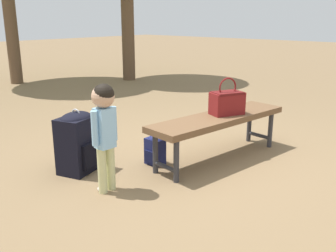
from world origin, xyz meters
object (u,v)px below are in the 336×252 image
child_standing (104,121)px  backpack_large (78,141)px  handbag (227,102)px  park_bench (219,121)px  backpack_small (155,150)px

child_standing → backpack_large: 0.61m
child_standing → handbag: bearing=167.5°
park_bench → handbag: handbag is taller
backpack_large → child_standing: bearing=78.5°
park_bench → backpack_small: bearing=-35.9°
child_standing → backpack_small: 0.83m
child_standing → backpack_large: size_ratio=1.50×
backpack_large → backpack_small: 0.73m
backpack_large → backpack_small: (-0.59, 0.41, -0.15)m
handbag → child_standing: 1.34m
park_bench → backpack_large: (1.11, -0.79, -0.10)m
child_standing → park_bench: bearing=167.6°
backpack_large → handbag: bearing=146.0°
park_bench → backpack_large: bearing=-35.4°
park_bench → backpack_small: park_bench is taller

